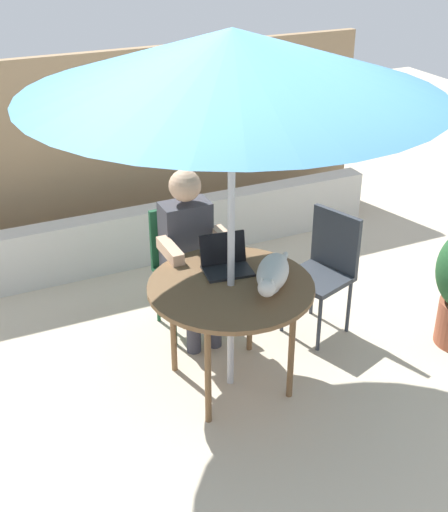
{
  "coord_description": "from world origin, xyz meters",
  "views": [
    {
      "loc": [
        -1.59,
        -3.3,
        2.88
      ],
      "look_at": [
        0.0,
        0.1,
        0.9
      ],
      "focal_mm": 48.59,
      "sensor_mm": 36.0,
      "label": 1
    }
  ],
  "objects_px": {
    "chair_occupied": "(182,258)",
    "laptop": "(225,259)",
    "person_seated": "(190,247)",
    "cat": "(272,274)",
    "patio_umbrella": "(232,62)",
    "patio_table": "(231,293)",
    "chair_empty": "(326,263)"
  },
  "relations": [
    {
      "from": "patio_table",
      "to": "patio_umbrella",
      "type": "xyz_separation_m",
      "value": [
        0.0,
        0.0,
        1.41
      ]
    },
    {
      "from": "person_seated",
      "to": "cat",
      "type": "xyz_separation_m",
      "value": [
        0.22,
        -0.78,
        0.13
      ]
    },
    {
      "from": "patio_umbrella",
      "to": "patio_table",
      "type": "bearing_deg",
      "value": 0.0
    },
    {
      "from": "patio_umbrella",
      "to": "cat",
      "type": "bearing_deg",
      "value": -29.74
    },
    {
      "from": "patio_table",
      "to": "patio_umbrella",
      "type": "distance_m",
      "value": 1.41
    },
    {
      "from": "person_seated",
      "to": "cat",
      "type": "height_order",
      "value": "person_seated"
    },
    {
      "from": "chair_empty",
      "to": "person_seated",
      "type": "relative_size",
      "value": 0.73
    },
    {
      "from": "patio_table",
      "to": "chair_occupied",
      "type": "distance_m",
      "value": 0.83
    },
    {
      "from": "chair_empty",
      "to": "cat",
      "type": "relative_size",
      "value": 1.73
    },
    {
      "from": "patio_table",
      "to": "person_seated",
      "type": "relative_size",
      "value": 0.83
    },
    {
      "from": "cat",
      "to": "laptop",
      "type": "bearing_deg",
      "value": 115.98
    },
    {
      "from": "patio_table",
      "to": "patio_umbrella",
      "type": "height_order",
      "value": "patio_umbrella"
    },
    {
      "from": "chair_empty",
      "to": "laptop",
      "type": "bearing_deg",
      "value": -172.62
    },
    {
      "from": "patio_umbrella",
      "to": "laptop",
      "type": "relative_size",
      "value": 7.01
    },
    {
      "from": "patio_umbrella",
      "to": "chair_empty",
      "type": "bearing_deg",
      "value": 19.26
    },
    {
      "from": "patio_umbrella",
      "to": "cat",
      "type": "height_order",
      "value": "patio_umbrella"
    },
    {
      "from": "chair_occupied",
      "to": "person_seated",
      "type": "distance_m",
      "value": 0.23
    },
    {
      "from": "patio_table",
      "to": "cat",
      "type": "bearing_deg",
      "value": -29.74
    },
    {
      "from": "chair_occupied",
      "to": "laptop",
      "type": "distance_m",
      "value": 0.67
    },
    {
      "from": "chair_empty",
      "to": "laptop",
      "type": "height_order",
      "value": "laptop"
    },
    {
      "from": "chair_occupied",
      "to": "cat",
      "type": "distance_m",
      "value": 1.01
    },
    {
      "from": "patio_table",
      "to": "chair_empty",
      "type": "bearing_deg",
      "value": 19.26
    },
    {
      "from": "person_seated",
      "to": "laptop",
      "type": "relative_size",
      "value": 3.78
    },
    {
      "from": "chair_empty",
      "to": "person_seated",
      "type": "distance_m",
      "value": 0.98
    },
    {
      "from": "chair_occupied",
      "to": "cat",
      "type": "height_order",
      "value": "cat"
    },
    {
      "from": "chair_occupied",
      "to": "laptop",
      "type": "relative_size",
      "value": 2.75
    },
    {
      "from": "patio_umbrella",
      "to": "cat",
      "type": "xyz_separation_m",
      "value": [
        0.22,
        -0.12,
        -1.26
      ]
    },
    {
      "from": "cat",
      "to": "patio_umbrella",
      "type": "bearing_deg",
      "value": 150.26
    },
    {
      "from": "patio_umbrella",
      "to": "chair_occupied",
      "type": "bearing_deg",
      "value": 90.0
    },
    {
      "from": "patio_umbrella",
      "to": "person_seated",
      "type": "distance_m",
      "value": 1.54
    },
    {
      "from": "chair_empty",
      "to": "patio_table",
      "type": "bearing_deg",
      "value": -160.74
    },
    {
      "from": "patio_table",
      "to": "laptop",
      "type": "distance_m",
      "value": 0.25
    }
  ]
}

